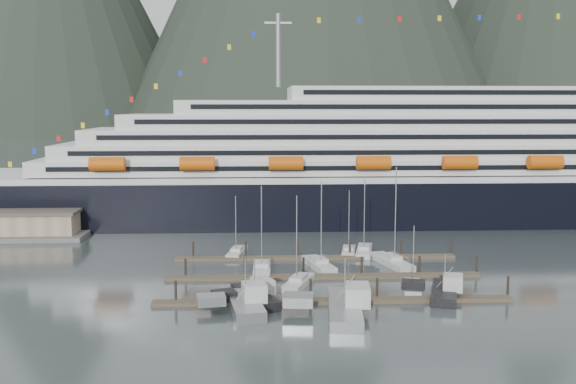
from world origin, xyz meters
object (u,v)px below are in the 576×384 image
sailboat_h (412,288)px  trawler_a (254,295)px  sailboat_a (262,269)px  sailboat_f (349,251)px  sailboat_g (364,251)px  trawler_d (443,291)px  cruise_ship (453,168)px  trawler_c (343,307)px  sailboat_b (319,265)px  trawler_b (244,304)px  sailboat_c (298,283)px  sailboat_d (391,262)px  sailboat_e (237,253)px

sailboat_h → trawler_a: sailboat_h is taller
sailboat_a → sailboat_f: (15.59, 12.48, -0.04)m
sailboat_g → trawler_d: sailboat_g is taller
cruise_ship → trawler_d: (-19.68, -62.98, -11.18)m
sailboat_f → sailboat_h: bearing=-156.9°
trawler_c → sailboat_b: bearing=7.2°
sailboat_g → trawler_b: size_ratio=1.20×
sailboat_b → trawler_b: sailboat_b is taller
trawler_a → trawler_d: trawler_d is taller
sailboat_c → sailboat_g: size_ratio=0.97×
sailboat_b → sailboat_c: size_ratio=1.07×
sailboat_c → sailboat_b: bearing=0.2°
sailboat_d → trawler_a: (-22.71, -20.05, 0.38)m
sailboat_h → trawler_b: sailboat_h is taller
trawler_b → trawler_d: 27.60m
sailboat_d → sailboat_g: size_ratio=1.17×
sailboat_e → sailboat_h: bearing=-123.7°
trawler_a → trawler_b: (-1.20, -4.15, 0.12)m
trawler_b → cruise_ship: bearing=-43.0°
sailboat_d → trawler_d: sailboat_d is taller
sailboat_e → trawler_b: size_ratio=0.92×
sailboat_f → trawler_d: size_ratio=1.02×
sailboat_f → sailboat_g: (2.75, -0.00, 0.02)m
sailboat_a → sailboat_g: bearing=-54.5°
cruise_ship → trawler_b: (-46.84, -67.88, -11.10)m
cruise_ship → sailboat_a: size_ratio=14.74×
sailboat_h → sailboat_c: bearing=90.3°
cruise_ship → sailboat_d: (-22.93, -43.68, -11.59)m
sailboat_e → trawler_b: 32.98m
sailboat_d → sailboat_h: bearing=164.4°
sailboat_b → sailboat_c: (-4.07, -11.11, -0.01)m
cruise_ship → trawler_c: size_ratio=13.37×
sailboat_a → sailboat_g: sailboat_g is taller
sailboat_e → trawler_a: (2.97, -28.78, 0.43)m
cruise_ship → sailboat_d: size_ratio=12.48×
sailboat_b → trawler_b: 25.61m
sailboat_d → sailboat_f: size_ratio=1.43×
trawler_c → sailboat_c: bearing=24.7°
sailboat_b → trawler_b: bearing=139.7°
sailboat_e → sailboat_h: (25.47, -24.60, -0.00)m
sailboat_g → trawler_d: 28.75m
sailboat_c → sailboat_d: (16.23, 12.56, 0.03)m
sailboat_d → trawler_c: sailboat_d is taller
trawler_b → trawler_c: bearing=-107.7°
sailboat_b → sailboat_h: 18.73m
trawler_d → trawler_c: bearing=132.2°
sailboat_g → cruise_ship: bearing=-24.6°
sailboat_e → sailboat_f: size_ratio=0.93×
sailboat_f → sailboat_b: bearing=158.4°
sailboat_g → sailboat_h: bearing=-161.2°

